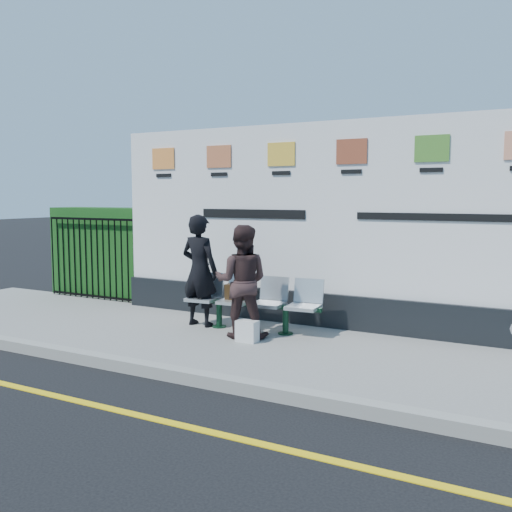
% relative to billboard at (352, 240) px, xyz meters
% --- Properties ---
extents(ground, '(80.00, 80.00, 0.00)m').
position_rel_billboard_xyz_m(ground, '(-0.50, -3.85, -1.42)').
color(ground, black).
extents(pavement, '(14.00, 3.00, 0.12)m').
position_rel_billboard_xyz_m(pavement, '(-0.50, -1.35, -1.36)').
color(pavement, gray).
rests_on(pavement, ground).
extents(kerb, '(14.00, 0.18, 0.14)m').
position_rel_billboard_xyz_m(kerb, '(-0.50, -2.85, -1.35)').
color(kerb, gray).
rests_on(kerb, ground).
extents(yellow_line, '(14.00, 0.10, 0.01)m').
position_rel_billboard_xyz_m(yellow_line, '(-0.50, -3.85, -1.42)').
color(yellow_line, yellow).
rests_on(yellow_line, ground).
extents(billboard, '(8.00, 0.30, 3.00)m').
position_rel_billboard_xyz_m(billboard, '(0.00, 0.00, 0.00)').
color(billboard, black).
rests_on(billboard, pavement).
extents(hedge, '(2.35, 0.70, 1.70)m').
position_rel_billboard_xyz_m(hedge, '(-5.08, 0.45, -0.45)').
color(hedge, '#174A17').
rests_on(hedge, pavement).
extents(railing, '(2.05, 0.06, 1.54)m').
position_rel_billboard_xyz_m(railing, '(-5.08, -0.00, -0.53)').
color(railing, black).
rests_on(railing, pavement).
extents(bench, '(2.03, 0.69, 0.43)m').
position_rel_billboard_xyz_m(bench, '(-1.21, -0.81, -1.09)').
color(bench, '#B8BEC1').
rests_on(bench, pavement).
extents(woman_left, '(0.62, 0.43, 1.66)m').
position_rel_billboard_xyz_m(woman_left, '(-2.04, -0.89, -0.47)').
color(woman_left, black).
rests_on(woman_left, pavement).
extents(woman_right, '(0.90, 0.80, 1.54)m').
position_rel_billboard_xyz_m(woman_right, '(-1.14, -1.20, -0.53)').
color(woman_right, '#332120').
rests_on(woman_right, pavement).
extents(handbag_brown, '(0.29, 0.13, 0.22)m').
position_rel_billboard_xyz_m(handbag_brown, '(-1.47, -0.83, -0.76)').
color(handbag_brown, black).
rests_on(handbag_brown, bench).
extents(carrier_bag_white, '(0.28, 0.17, 0.28)m').
position_rel_billboard_xyz_m(carrier_bag_white, '(-0.95, -1.39, -1.16)').
color(carrier_bag_white, silver).
rests_on(carrier_bag_white, pavement).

